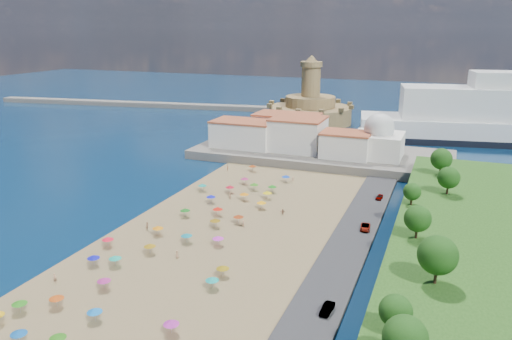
% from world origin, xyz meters
% --- Properties ---
extents(ground, '(700.00, 700.00, 0.00)m').
position_xyz_m(ground, '(0.00, 0.00, 0.00)').
color(ground, '#071938').
rests_on(ground, ground).
extents(terrace, '(90.00, 36.00, 3.00)m').
position_xyz_m(terrace, '(10.00, 73.00, 1.50)').
color(terrace, '#59544C').
rests_on(terrace, ground).
extents(jetty, '(18.00, 70.00, 2.40)m').
position_xyz_m(jetty, '(-12.00, 108.00, 1.20)').
color(jetty, '#59544C').
rests_on(jetty, ground).
extents(breakwater, '(199.03, 34.77, 2.60)m').
position_xyz_m(breakwater, '(-110.00, 153.00, 1.30)').
color(breakwater, '#59544C').
rests_on(breakwater, ground).
extents(waterfront_buildings, '(57.00, 29.00, 11.00)m').
position_xyz_m(waterfront_buildings, '(-3.05, 73.64, 7.88)').
color(waterfront_buildings, silver).
rests_on(waterfront_buildings, terrace).
extents(domed_building, '(16.00, 16.00, 15.00)m').
position_xyz_m(domed_building, '(30.00, 71.00, 8.97)').
color(domed_building, silver).
rests_on(domed_building, terrace).
extents(fortress, '(40.00, 40.00, 32.40)m').
position_xyz_m(fortress, '(-12.00, 138.00, 6.68)').
color(fortress, '#97814B').
rests_on(fortress, ground).
extents(beach_parasols, '(32.14, 116.14, 2.20)m').
position_xyz_m(beach_parasols, '(-0.28, -14.07, 2.15)').
color(beach_parasols, gray).
rests_on(beach_parasols, beach).
extents(beachgoers, '(30.15, 95.27, 1.87)m').
position_xyz_m(beachgoers, '(1.60, 7.35, 1.13)').
color(beachgoers, tan).
rests_on(beachgoers, beach).
extents(parked_cars, '(2.60, 63.30, 1.38)m').
position_xyz_m(parked_cars, '(36.00, 5.74, 1.35)').
color(parked_cars, gray).
rests_on(parked_cars, promenade).
extents(hillside_trees, '(12.26, 110.79, 8.09)m').
position_xyz_m(hillside_trees, '(49.77, -7.06, 10.24)').
color(hillside_trees, '#382314').
rests_on(hillside_trees, hillside).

